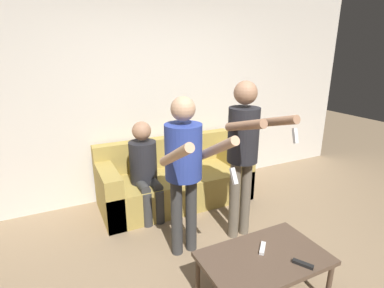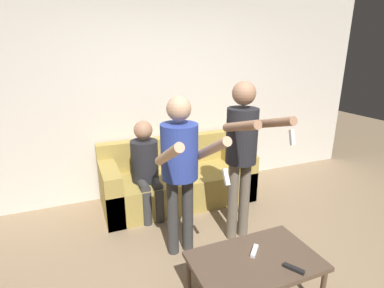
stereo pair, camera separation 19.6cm
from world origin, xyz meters
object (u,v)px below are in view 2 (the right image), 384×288
at_px(person_standing_right, 242,146).
at_px(remote_near, 294,269).
at_px(person_standing_left, 180,161).
at_px(person_seated, 146,165).
at_px(remote_far, 254,251).
at_px(coffee_table, 255,263).
at_px(couch, 177,180).

distance_m(person_standing_right, remote_near, 1.19).
xyz_separation_m(person_standing_left, person_seated, (-0.12, 0.87, -0.34)).
bearing_deg(person_seated, person_standing_right, -48.86).
relative_size(person_seated, remote_near, 7.72).
distance_m(person_standing_left, person_standing_right, 0.65).
distance_m(remote_near, remote_far, 0.31).
distance_m(person_seated, coffee_table, 1.75).
height_order(remote_near, remote_far, same).
xyz_separation_m(person_standing_left, coffee_table, (0.30, -0.81, -0.60)).
bearing_deg(person_standing_right, person_standing_left, -179.74).
xyz_separation_m(person_standing_right, remote_far, (-0.30, -0.74, -0.61)).
bearing_deg(remote_near, person_seated, 107.86).
bearing_deg(person_seated, remote_near, -72.14).
bearing_deg(person_seated, person_standing_left, -82.44).
height_order(person_standing_left, person_seated, person_standing_left).
height_order(person_standing_left, coffee_table, person_standing_left).
distance_m(couch, person_seated, 0.59).
height_order(couch, remote_near, couch).
xyz_separation_m(person_standing_left, person_standing_right, (0.65, 0.00, 0.06)).
relative_size(coffee_table, remote_near, 6.53).
distance_m(person_standing_left, remote_near, 1.25).
relative_size(person_seated, remote_far, 8.65).
bearing_deg(coffee_table, remote_far, 62.15).
relative_size(couch, remote_near, 12.95).
bearing_deg(couch, person_standing_right, -72.70).
relative_size(couch, person_standing_right, 1.16).
height_order(person_standing_left, person_standing_right, person_standing_right).
bearing_deg(remote_near, person_standing_left, 115.95).
bearing_deg(person_standing_right, person_seated, 131.14).
distance_m(person_seated, remote_far, 1.68).
xyz_separation_m(couch, coffee_table, (-0.02, -1.85, 0.09)).
bearing_deg(coffee_table, remote_near, -47.21).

